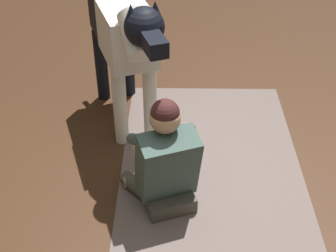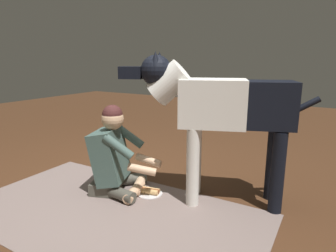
{
  "view_description": "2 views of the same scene",
  "coord_description": "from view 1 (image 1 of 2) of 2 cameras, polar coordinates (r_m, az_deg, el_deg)",
  "views": [
    {
      "loc": [
        2.53,
        -0.05,
        2.5
      ],
      "look_at": [
        -0.17,
        -0.09,
        0.48
      ],
      "focal_mm": 49.82,
      "sensor_mm": 36.0,
      "label": 1
    },
    {
      "loc": [
        -1.7,
        1.92,
        1.28
      ],
      "look_at": [
        -0.36,
        -0.38,
        0.66
      ],
      "focal_mm": 30.8,
      "sensor_mm": 36.0,
      "label": 2
    }
  ],
  "objects": [
    {
      "name": "ground_plane",
      "position": [
        3.56,
        1.45,
        -7.87
      ],
      "size": [
        13.88,
        13.88,
        0.0
      ],
      "primitive_type": "plane",
      "color": "#472A18"
    },
    {
      "name": "area_rug",
      "position": [
        3.67,
        5.39,
        -6.25
      ],
      "size": [
        2.59,
        1.43,
        0.01
      ],
      "primitive_type": "cube",
      "color": "#74635D",
      "rests_on": "ground"
    },
    {
      "name": "person_sitting_on_floor",
      "position": [
        3.25,
        -0.36,
        -4.38
      ],
      "size": [
        0.73,
        0.61,
        0.87
      ],
      "color": "#4A483F",
      "rests_on": "ground"
    },
    {
      "name": "large_dog",
      "position": [
        3.77,
        -5.27,
        11.02
      ],
      "size": [
        1.63,
        0.73,
        1.35
      ],
      "color": "silver",
      "rests_on": "ground"
    },
    {
      "name": "hot_dog_on_plate",
      "position": [
        3.72,
        -2.04,
        -4.94
      ],
      "size": [
        0.25,
        0.25,
        0.06
      ],
      "color": "silver",
      "rests_on": "ground"
    }
  ]
}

